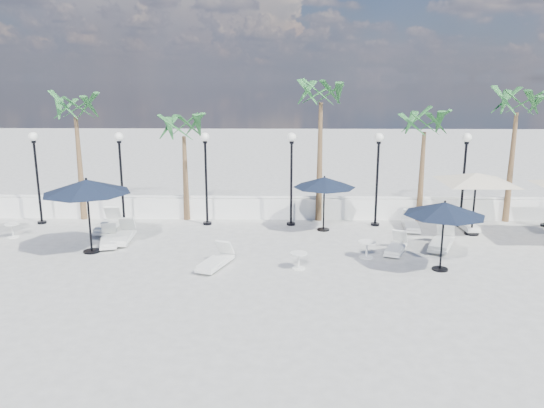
{
  "coord_description": "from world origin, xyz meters",
  "views": [
    {
      "loc": [
        -0.32,
        -14.83,
        5.96
      ],
      "look_at": [
        -0.73,
        3.94,
        1.5
      ],
      "focal_mm": 35.0,
      "sensor_mm": 36.0,
      "label": 1
    }
  ],
  "objects_px": {
    "lounger_1": "(123,236)",
    "lounger_5": "(396,247)",
    "parasol_cream_sq_b": "(477,173)",
    "parasol_navy_mid": "(324,183)",
    "lounger_2": "(109,239)",
    "lounger_3": "(216,261)",
    "lounger_4": "(411,224)",
    "parasol_navy_left": "(87,187)",
    "parasol_navy_right": "(445,209)",
    "lounger_7": "(467,224)",
    "lounger_0": "(108,225)",
    "lounger_6": "(442,242)"
  },
  "relations": [
    {
      "from": "lounger_4",
      "to": "lounger_5",
      "type": "distance_m",
      "value": 3.2
    },
    {
      "from": "lounger_3",
      "to": "lounger_5",
      "type": "height_order",
      "value": "lounger_3"
    },
    {
      "from": "parasol_navy_right",
      "to": "lounger_7",
      "type": "bearing_deg",
      "value": 62.92
    },
    {
      "from": "lounger_2",
      "to": "lounger_5",
      "type": "xyz_separation_m",
      "value": [
        10.35,
        -0.65,
        -0.01
      ]
    },
    {
      "from": "lounger_4",
      "to": "lounger_1",
      "type": "bearing_deg",
      "value": -164.29
    },
    {
      "from": "parasol_cream_sq_b",
      "to": "parasol_navy_left",
      "type": "bearing_deg",
      "value": -169.98
    },
    {
      "from": "lounger_2",
      "to": "lounger_6",
      "type": "distance_m",
      "value": 12.09
    },
    {
      "from": "lounger_0",
      "to": "parasol_navy_right",
      "type": "bearing_deg",
      "value": -21.99
    },
    {
      "from": "lounger_4",
      "to": "parasol_cream_sq_b",
      "type": "xyz_separation_m",
      "value": [
        2.23,
        -0.63,
        2.21
      ]
    },
    {
      "from": "lounger_7",
      "to": "lounger_0",
      "type": "bearing_deg",
      "value": -180.0
    },
    {
      "from": "lounger_4",
      "to": "parasol_navy_left",
      "type": "xyz_separation_m",
      "value": [
        -11.89,
        -3.12,
        2.13
      ]
    },
    {
      "from": "parasol_cream_sq_b",
      "to": "parasol_navy_mid",
      "type": "bearing_deg",
      "value": 175.51
    },
    {
      "from": "parasol_navy_mid",
      "to": "parasol_navy_right",
      "type": "bearing_deg",
      "value": -52.83
    },
    {
      "from": "lounger_2",
      "to": "lounger_7",
      "type": "bearing_deg",
      "value": -6.27
    },
    {
      "from": "lounger_2",
      "to": "lounger_1",
      "type": "bearing_deg",
      "value": 27.85
    },
    {
      "from": "parasol_cream_sq_b",
      "to": "parasol_navy_right",
      "type": "bearing_deg",
      "value": -120.54
    },
    {
      "from": "lounger_2",
      "to": "lounger_3",
      "type": "relative_size",
      "value": 0.99
    },
    {
      "from": "lounger_5",
      "to": "parasol_navy_left",
      "type": "relative_size",
      "value": 0.57
    },
    {
      "from": "lounger_7",
      "to": "parasol_navy_left",
      "type": "height_order",
      "value": "parasol_navy_left"
    },
    {
      "from": "lounger_0",
      "to": "lounger_6",
      "type": "xyz_separation_m",
      "value": [
        12.7,
        -1.96,
        -0.0
      ]
    },
    {
      "from": "lounger_1",
      "to": "parasol_cream_sq_b",
      "type": "height_order",
      "value": "parasol_cream_sq_b"
    },
    {
      "from": "parasol_navy_right",
      "to": "lounger_6",
      "type": "bearing_deg",
      "value": 73.0
    },
    {
      "from": "lounger_1",
      "to": "lounger_5",
      "type": "height_order",
      "value": "lounger_1"
    },
    {
      "from": "lounger_0",
      "to": "lounger_2",
      "type": "height_order",
      "value": "lounger_0"
    },
    {
      "from": "parasol_navy_right",
      "to": "lounger_1",
      "type": "bearing_deg",
      "value": 165.96
    },
    {
      "from": "parasol_navy_mid",
      "to": "lounger_5",
      "type": "bearing_deg",
      "value": -49.98
    },
    {
      "from": "lounger_5",
      "to": "parasol_cream_sq_b",
      "type": "xyz_separation_m",
      "value": [
        3.43,
        2.33,
        2.22
      ]
    },
    {
      "from": "parasol_navy_mid",
      "to": "lounger_2",
      "type": "bearing_deg",
      "value": -165.06
    },
    {
      "from": "lounger_5",
      "to": "parasol_cream_sq_b",
      "type": "distance_m",
      "value": 4.71
    },
    {
      "from": "lounger_3",
      "to": "lounger_7",
      "type": "relative_size",
      "value": 1.09
    },
    {
      "from": "lounger_3",
      "to": "parasol_navy_mid",
      "type": "relative_size",
      "value": 0.75
    },
    {
      "from": "lounger_4",
      "to": "parasol_navy_mid",
      "type": "relative_size",
      "value": 0.72
    },
    {
      "from": "lounger_6",
      "to": "parasol_navy_right",
      "type": "relative_size",
      "value": 0.82
    },
    {
      "from": "lounger_4",
      "to": "parasol_navy_left",
      "type": "height_order",
      "value": "parasol_navy_left"
    },
    {
      "from": "lounger_6",
      "to": "lounger_7",
      "type": "distance_m",
      "value": 3.05
    },
    {
      "from": "lounger_1",
      "to": "parasol_cream_sq_b",
      "type": "relative_size",
      "value": 0.36
    },
    {
      "from": "lounger_3",
      "to": "parasol_cream_sq_b",
      "type": "distance_m",
      "value": 10.58
    },
    {
      "from": "lounger_0",
      "to": "lounger_1",
      "type": "bearing_deg",
      "value": -56.98
    },
    {
      "from": "lounger_0",
      "to": "lounger_3",
      "type": "height_order",
      "value": "lounger_0"
    },
    {
      "from": "lounger_1",
      "to": "parasol_navy_left",
      "type": "xyz_separation_m",
      "value": [
        -0.77,
        -1.22,
        2.11
      ]
    },
    {
      "from": "lounger_2",
      "to": "lounger_3",
      "type": "xyz_separation_m",
      "value": [
        4.22,
        -2.27,
        0.0
      ]
    },
    {
      "from": "lounger_3",
      "to": "parasol_navy_left",
      "type": "xyz_separation_m",
      "value": [
        -4.56,
        1.46,
        2.13
      ]
    },
    {
      "from": "lounger_1",
      "to": "lounger_5",
      "type": "xyz_separation_m",
      "value": [
        9.93,
        -1.06,
        -0.03
      ]
    },
    {
      "from": "lounger_1",
      "to": "lounger_4",
      "type": "height_order",
      "value": "lounger_1"
    },
    {
      "from": "parasol_navy_right",
      "to": "lounger_2",
      "type": "bearing_deg",
      "value": 168.4
    },
    {
      "from": "lounger_4",
      "to": "lounger_7",
      "type": "bearing_deg",
      "value": 7.87
    },
    {
      "from": "parasol_navy_mid",
      "to": "parasol_navy_left",
      "type": "bearing_deg",
      "value": -160.57
    },
    {
      "from": "parasol_navy_mid",
      "to": "parasol_navy_right",
      "type": "xyz_separation_m",
      "value": [
        3.4,
        -4.48,
        0.04
      ]
    },
    {
      "from": "lounger_2",
      "to": "parasol_cream_sq_b",
      "type": "height_order",
      "value": "parasol_cream_sq_b"
    },
    {
      "from": "lounger_1",
      "to": "lounger_5",
      "type": "distance_m",
      "value": 9.99
    }
  ]
}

